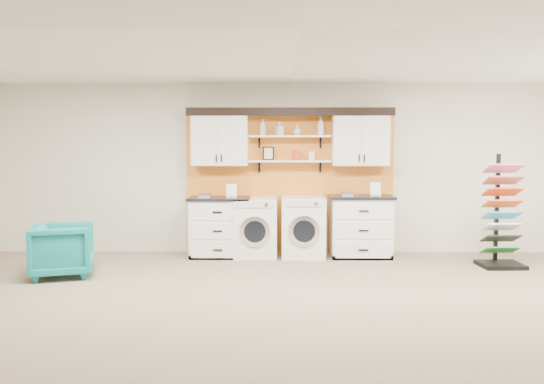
{
  "coord_description": "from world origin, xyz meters",
  "views": [
    {
      "loc": [
        -0.2,
        -4.78,
        1.76
      ],
      "look_at": [
        -0.28,
        2.3,
        1.16
      ],
      "focal_mm": 35.0,
      "sensor_mm": 36.0,
      "label": 1
    }
  ],
  "objects_px": {
    "base_cabinet_left": "(220,227)",
    "washer": "(256,227)",
    "armchair": "(63,250)",
    "base_cabinet_right": "(360,226)",
    "sample_rack": "(501,231)",
    "dryer": "(303,227)"
  },
  "relations": [
    {
      "from": "base_cabinet_right",
      "to": "armchair",
      "type": "bearing_deg",
      "value": -162.72
    },
    {
      "from": "base_cabinet_left",
      "to": "sample_rack",
      "type": "height_order",
      "value": "sample_rack"
    },
    {
      "from": "base_cabinet_left",
      "to": "armchair",
      "type": "relative_size",
      "value": 1.24
    },
    {
      "from": "base_cabinet_right",
      "to": "armchair",
      "type": "distance_m",
      "value": 4.46
    },
    {
      "from": "washer",
      "to": "armchair",
      "type": "xyz_separation_m",
      "value": [
        -2.58,
        -1.32,
        -0.11
      ]
    },
    {
      "from": "sample_rack",
      "to": "armchair",
      "type": "distance_m",
      "value": 6.24
    },
    {
      "from": "base_cabinet_right",
      "to": "washer",
      "type": "xyz_separation_m",
      "value": [
        -1.68,
        -0.0,
        -0.02
      ]
    },
    {
      "from": "base_cabinet_left",
      "to": "armchair",
      "type": "bearing_deg",
      "value": -146.45
    },
    {
      "from": "armchair",
      "to": "dryer",
      "type": "bearing_deg",
      "value": -84.84
    },
    {
      "from": "sample_rack",
      "to": "armchair",
      "type": "relative_size",
      "value": 2.1
    },
    {
      "from": "base_cabinet_left",
      "to": "washer",
      "type": "bearing_deg",
      "value": -0.33
    },
    {
      "from": "washer",
      "to": "dryer",
      "type": "xyz_separation_m",
      "value": [
        0.76,
        -0.0,
        0.01
      ]
    },
    {
      "from": "base_cabinet_left",
      "to": "sample_rack",
      "type": "bearing_deg",
      "value": -9.31
    },
    {
      "from": "base_cabinet_left",
      "to": "washer",
      "type": "xyz_separation_m",
      "value": [
        0.58,
        -0.0,
        -0.01
      ]
    },
    {
      "from": "base_cabinet_right",
      "to": "sample_rack",
      "type": "distance_m",
      "value": 2.07
    },
    {
      "from": "base_cabinet_left",
      "to": "base_cabinet_right",
      "type": "distance_m",
      "value": 2.26
    },
    {
      "from": "base_cabinet_right",
      "to": "dryer",
      "type": "relative_size",
      "value": 1.05
    },
    {
      "from": "base_cabinet_left",
      "to": "base_cabinet_right",
      "type": "bearing_deg",
      "value": -0.0
    },
    {
      "from": "base_cabinet_right",
      "to": "sample_rack",
      "type": "relative_size",
      "value": 0.61
    },
    {
      "from": "base_cabinet_right",
      "to": "washer",
      "type": "relative_size",
      "value": 1.07
    },
    {
      "from": "base_cabinet_left",
      "to": "washer",
      "type": "relative_size",
      "value": 1.04
    },
    {
      "from": "washer",
      "to": "armchair",
      "type": "bearing_deg",
      "value": -152.86
    }
  ]
}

